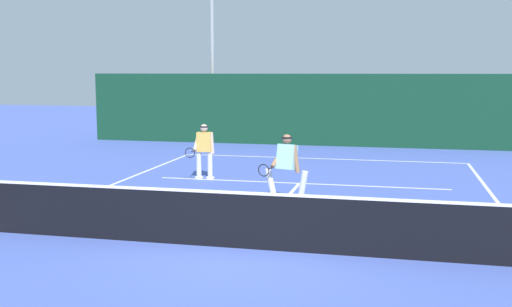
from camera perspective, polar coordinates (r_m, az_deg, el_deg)
The scene contains 10 objects.
ground_plane at distance 10.92m, azimuth -1.30°, elevation -8.92°, with size 80.00×80.00×0.00m, color #465CB5.
court_line_baseline_far at distance 21.97m, azimuth 6.13°, elevation -0.48°, with size 10.09×0.10×0.01m, color white.
court_line_service at distance 17.11m, azimuth 4.10°, elevation -2.81°, with size 8.23×0.10×0.01m, color white.
court_line_centre at distance 13.94m, azimuth 1.98°, elevation -5.23°, with size 0.10×6.40×0.01m, color white.
tennis_net at distance 10.78m, azimuth -1.31°, elevation -6.22°, with size 11.06×0.09×1.11m.
player_near at distance 14.23m, azimuth 2.87°, elevation -1.18°, with size 1.14×0.90×1.68m.
player_far at distance 17.67m, azimuth -4.91°, elevation 0.42°, with size 0.68×0.89×1.61m.
tennis_ball at distance 14.62m, azimuth 17.55°, elevation -4.86°, with size 0.07×0.07×0.07m, color #D1E033.
back_fence_windscreen at distance 25.62m, azimuth 7.23°, elevation 4.07°, with size 21.61×0.12×3.03m, color #103A24.
light_pole at distance 27.65m, azimuth -4.15°, elevation 10.25°, with size 0.55×0.44×7.04m.
Camera 1 is at (2.60, -10.13, 3.13)m, focal length 42.52 mm.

